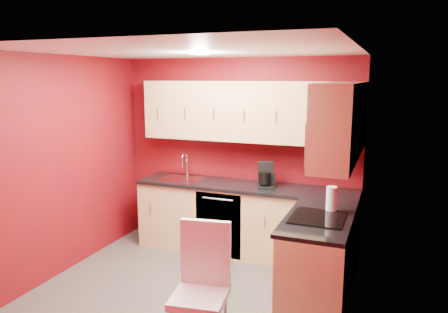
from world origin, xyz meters
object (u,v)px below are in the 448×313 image
Objects in this scene: paper_towel at (332,199)px; microwave at (333,142)px; dining_chair at (199,291)px; sink at (181,176)px; coffee_maker at (266,175)px; napkin_holder at (270,181)px.

microwave is at bearing -84.51° from paper_towel.
microwave is at bearing 42.66° from dining_chair.
dining_chair is (-0.88, -1.08, -1.12)m from microwave.
sink reaches higher than dining_chair.
coffee_maker is (1.19, -0.06, 0.12)m from sink.
napkin_holder is (1.22, 0.01, 0.04)m from sink.
sink reaches higher than paper_towel.
microwave is 1.44m from coffee_maker.
paper_towel reaches higher than napkin_holder.
microwave is 2.43× the size of coffee_maker.
microwave reaches higher than sink.
microwave is 2.43m from sink.
coffee_maker is (-0.91, 0.94, -0.59)m from microwave.
napkin_holder is (-0.88, 1.01, -0.67)m from microwave.
paper_towel is at bearing 49.33° from dining_chair.
microwave reaches higher than dining_chair.
paper_towel is at bearing -41.25° from napkin_holder.
dining_chair is (1.22, -2.09, -0.41)m from sink.
microwave is at bearing -25.60° from sink.
microwave reaches higher than paper_towel.
microwave is 2.98× the size of paper_towel.
paper_towel is 0.24× the size of dining_chair.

